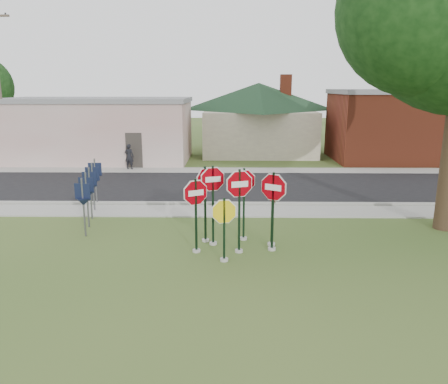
{
  "coord_description": "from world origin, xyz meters",
  "views": [
    {
      "loc": [
        -0.12,
        -11.44,
        4.93
      ],
      "look_at": [
        -0.31,
        2.0,
        1.68
      ],
      "focal_mm": 35.0,
      "sensor_mm": 36.0,
      "label": 1
    }
  ],
  "objects_px": {
    "stop_sign_center": "(239,198)",
    "stop_sign_left": "(196,206)",
    "stop_sign_yellow": "(224,223)",
    "pedestrian": "(129,156)"
  },
  "relations": [
    {
      "from": "stop_sign_center",
      "to": "stop_sign_yellow",
      "type": "bearing_deg",
      "value": -122.32
    },
    {
      "from": "stop_sign_center",
      "to": "pedestrian",
      "type": "xyz_separation_m",
      "value": [
        -6.36,
        13.4,
        -0.87
      ]
    },
    {
      "from": "stop_sign_left",
      "to": "stop_sign_center",
      "type": "bearing_deg",
      "value": -0.0
    },
    {
      "from": "stop_sign_center",
      "to": "stop_sign_left",
      "type": "relative_size",
      "value": 1.12
    },
    {
      "from": "stop_sign_yellow",
      "to": "pedestrian",
      "type": "distance_m",
      "value": 15.3
    },
    {
      "from": "stop_sign_center",
      "to": "stop_sign_yellow",
      "type": "xyz_separation_m",
      "value": [
        -0.44,
        -0.7,
        -0.55
      ]
    },
    {
      "from": "stop_sign_yellow",
      "to": "stop_sign_left",
      "type": "bearing_deg",
      "value": 140.76
    },
    {
      "from": "stop_sign_yellow",
      "to": "pedestrian",
      "type": "relative_size",
      "value": 1.29
    },
    {
      "from": "stop_sign_center",
      "to": "stop_sign_left",
      "type": "bearing_deg",
      "value": 180.0
    },
    {
      "from": "stop_sign_center",
      "to": "stop_sign_left",
      "type": "height_order",
      "value": "stop_sign_center"
    }
  ]
}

